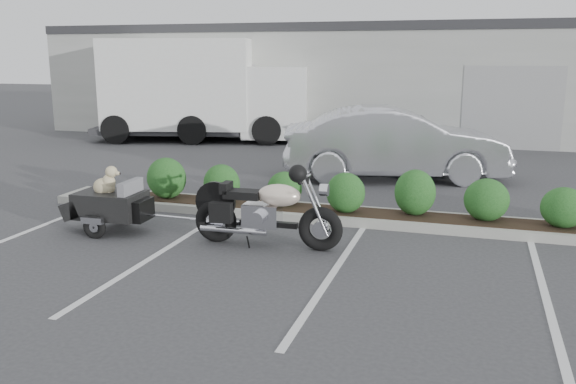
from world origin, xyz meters
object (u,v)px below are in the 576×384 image
(pet_trailer, at_px, (110,204))
(sedan, at_px, (394,143))
(motorcycle, at_px, (266,212))
(delivery_truck, at_px, (204,92))
(dumpster, at_px, (394,135))

(pet_trailer, height_order, sedan, sedan)
(sedan, bearing_deg, pet_trailer, 132.18)
(pet_trailer, bearing_deg, motorcycle, -1.91)
(pet_trailer, bearing_deg, delivery_truck, 105.31)
(sedan, height_order, dumpster, sedan)
(motorcycle, relative_size, dumpster, 1.26)
(dumpster, height_order, delivery_truck, delivery_truck)
(pet_trailer, distance_m, dumpster, 10.30)
(pet_trailer, distance_m, delivery_truck, 11.49)
(motorcycle, bearing_deg, delivery_truck, 117.56)
(pet_trailer, xyz_separation_m, dumpster, (3.50, 9.69, 0.09))
(motorcycle, distance_m, sedan, 6.05)
(motorcycle, bearing_deg, pet_trailer, 178.09)
(sedan, distance_m, delivery_truck, 8.89)
(delivery_truck, bearing_deg, dumpster, -24.27)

